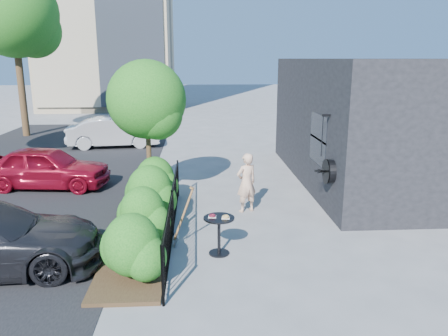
{
  "coord_description": "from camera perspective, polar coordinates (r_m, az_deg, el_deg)",
  "views": [
    {
      "loc": [
        -0.88,
        -9.55,
        4.01
      ],
      "look_at": [
        -0.21,
        1.6,
        1.2
      ],
      "focal_mm": 35.0,
      "sensor_mm": 36.0,
      "label": 1
    }
  ],
  "objects": [
    {
      "name": "woman",
      "position": [
        11.61,
        2.94,
        -1.93
      ],
      "size": [
        0.69,
        0.59,
        1.6
      ],
      "primitive_type": "imported",
      "rotation": [
        0.0,
        0.0,
        3.58
      ],
      "color": "#E1B091",
      "rests_on": "ground"
    },
    {
      "name": "patio_tree",
      "position": [
        12.44,
        -9.77,
        8.18
      ],
      "size": [
        2.2,
        2.2,
        3.94
      ],
      "color": "#3F2B19",
      "rests_on": "ground"
    },
    {
      "name": "car_red",
      "position": [
        14.88,
        -22.18,
        0.08
      ],
      "size": [
        4.05,
        1.97,
        1.33
      ],
      "primitive_type": "imported",
      "rotation": [
        0.0,
        0.0,
        1.47
      ],
      "color": "maroon",
      "rests_on": "ground"
    },
    {
      "name": "fence",
      "position": [
        10.17,
        -6.76,
        -5.81
      ],
      "size": [
        0.05,
        6.05,
        1.1
      ],
      "color": "black",
      "rests_on": "ground"
    },
    {
      "name": "planting_bed",
      "position": [
        10.42,
        -10.56,
        -8.52
      ],
      "size": [
        1.3,
        6.0,
        0.08
      ],
      "primitive_type": "cube",
      "color": "#382616",
      "rests_on": "ground"
    },
    {
      "name": "street_tree_far",
      "position": [
        25.26,
        -25.66,
        17.15
      ],
      "size": [
        4.4,
        4.4,
        8.28
      ],
      "color": "#3F2B19",
      "rests_on": "ground"
    },
    {
      "name": "shrubs",
      "position": [
        10.27,
        -10.1,
        -4.9
      ],
      "size": [
        1.1,
        5.6,
        1.24
      ],
      "color": "#145B16",
      "rests_on": "ground"
    },
    {
      "name": "cafe_table",
      "position": [
        9.17,
        -0.66,
        -7.94
      ],
      "size": [
        0.65,
        0.65,
        0.87
      ],
      "rotation": [
        0.0,
        0.0,
        -0.1
      ],
      "color": "black",
      "rests_on": "ground"
    },
    {
      "name": "car_silver",
      "position": [
        20.87,
        -14.21,
        4.55
      ],
      "size": [
        4.31,
        1.91,
        1.38
      ],
      "primitive_type": "imported",
      "rotation": [
        0.0,
        0.0,
        1.68
      ],
      "color": "silver",
      "rests_on": "ground"
    },
    {
      "name": "shovel",
      "position": [
        9.57,
        -5.49,
        -6.78
      ],
      "size": [
        0.48,
        0.18,
        1.39
      ],
      "color": "brown",
      "rests_on": "ground"
    },
    {
      "name": "shop_building",
      "position": [
        15.56,
        20.91,
        5.78
      ],
      "size": [
        6.22,
        9.0,
        4.0
      ],
      "color": "black",
      "rests_on": "ground"
    },
    {
      "name": "ground",
      "position": [
        10.39,
        1.71,
        -8.58
      ],
      "size": [
        120.0,
        120.0,
        0.0
      ],
      "primitive_type": "plane",
      "color": "gray",
      "rests_on": "ground"
    }
  ]
}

